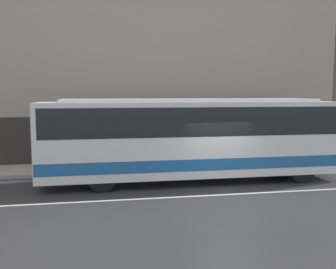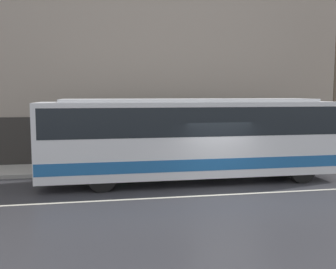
# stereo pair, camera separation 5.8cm
# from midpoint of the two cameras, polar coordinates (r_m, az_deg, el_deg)

# --- Properties ---
(ground_plane) EXTENTS (60.00, 60.00, 0.00)m
(ground_plane) POSITION_cam_midpoint_polar(r_m,az_deg,el_deg) (13.68, 9.23, -9.03)
(ground_plane) COLOR #333338
(sidewalk) EXTENTS (60.00, 2.50, 0.17)m
(sidewalk) POSITION_cam_midpoint_polar(r_m,az_deg,el_deg) (18.56, 3.82, -4.65)
(sidewalk) COLOR #A09E99
(sidewalk) RESTS_ON ground_plane
(building_facade) EXTENTS (60.00, 0.35, 9.85)m
(building_facade) POSITION_cam_midpoint_polar(r_m,az_deg,el_deg) (19.62, 2.92, 9.63)
(building_facade) COLOR gray
(building_facade) RESTS_ON ground_plane
(lane_stripe) EXTENTS (54.00, 0.14, 0.01)m
(lane_stripe) POSITION_cam_midpoint_polar(r_m,az_deg,el_deg) (13.68, 9.23, -9.02)
(lane_stripe) COLOR beige
(lane_stripe) RESTS_ON ground_plane
(transit_bus) EXTENTS (11.96, 2.52, 3.38)m
(transit_bus) POSITION_cam_midpoint_polar(r_m,az_deg,el_deg) (15.24, 3.56, -0.11)
(transit_bus) COLOR silver
(transit_bus) RESTS_ON ground_plane
(utility_pole_near) EXTENTS (0.23, 0.23, 8.66)m
(utility_pole_near) POSITION_cam_midpoint_polar(r_m,az_deg,el_deg) (20.65, 24.36, 8.22)
(utility_pole_near) COLOR brown
(utility_pole_near) RESTS_ON sidewalk
(pedestrian_waiting) EXTENTS (0.36, 0.36, 1.52)m
(pedestrian_waiting) POSITION_cam_midpoint_polar(r_m,az_deg,el_deg) (17.98, -6.73, -2.51)
(pedestrian_waiting) COLOR #1E5933
(pedestrian_waiting) RESTS_ON sidewalk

